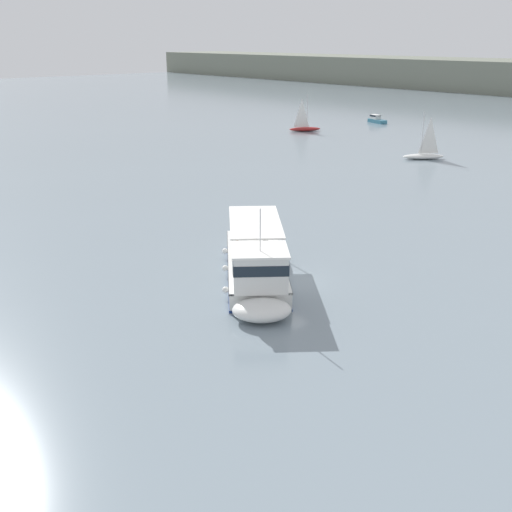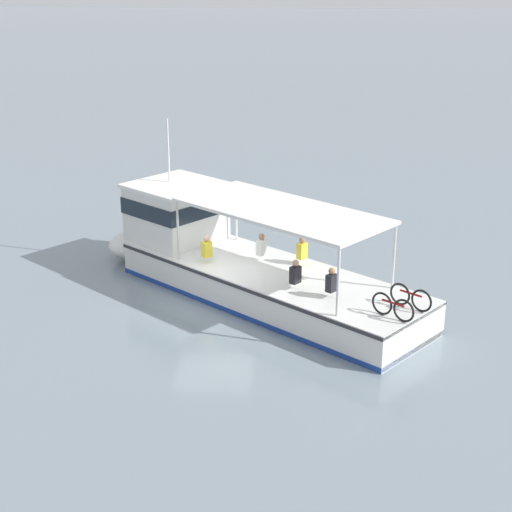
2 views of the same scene
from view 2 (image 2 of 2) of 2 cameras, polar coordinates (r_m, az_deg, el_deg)
ground_plane at (r=24.90m, az=-3.14°, el=-3.54°), size 400.00×400.00×0.00m
ferry_main at (r=25.73m, az=-1.65°, el=-0.26°), size 11.94×10.22×5.32m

